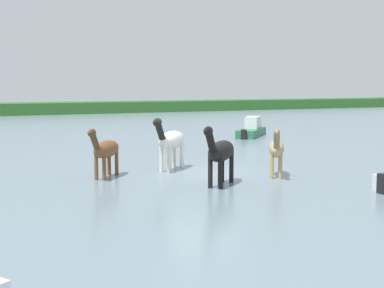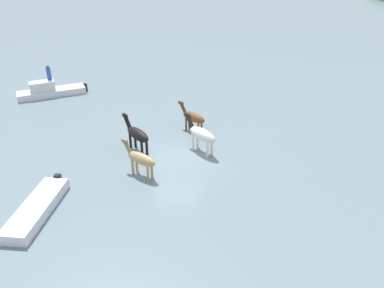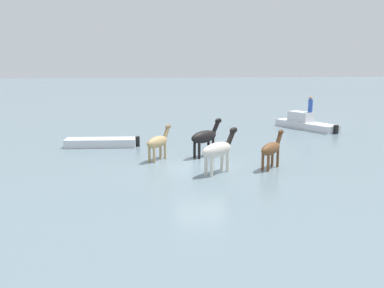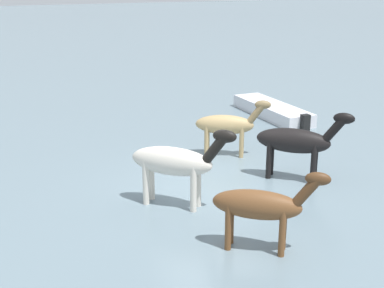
{
  "view_description": "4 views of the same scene",
  "coord_description": "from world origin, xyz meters",
  "px_view_note": "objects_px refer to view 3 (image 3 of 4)",
  "views": [
    {
      "loc": [
        -8.65,
        -17.03,
        3.09
      ],
      "look_at": [
        -0.64,
        -0.51,
        1.13
      ],
      "focal_mm": 52.21,
      "sensor_mm": 36.0,
      "label": 1
    },
    {
      "loc": [
        17.45,
        1.77,
        9.79
      ],
      "look_at": [
        -0.09,
        0.82,
        0.74
      ],
      "focal_mm": 34.75,
      "sensor_mm": 36.0,
      "label": 2
    },
    {
      "loc": [
        2.59,
        20.58,
        5.16
      ],
      "look_at": [
        0.42,
        -0.02,
        1.1
      ],
      "focal_mm": 41.73,
      "sensor_mm": 36.0,
      "label": 3
    },
    {
      "loc": [
        -10.87,
        5.94,
        5.11
      ],
      "look_at": [
        0.09,
        0.52,
        1.19
      ],
      "focal_mm": 49.16,
      "sensor_mm": 36.0,
      "label": 4
    }
  ],
  "objects_px": {
    "boat_skiff_near": "(305,124)",
    "person_helmsman_aft": "(310,105)",
    "horse_chestnut_trailing": "(205,137)",
    "horse_dark_mare": "(271,149)",
    "boat_tender_starboard": "(101,144)",
    "horse_dun_straggler": "(218,150)",
    "horse_pinto_flank": "(158,142)"
  },
  "relations": [
    {
      "from": "boat_skiff_near",
      "to": "person_helmsman_aft",
      "type": "xyz_separation_m",
      "value": [
        -0.29,
        0.02,
        1.43
      ]
    },
    {
      "from": "horse_chestnut_trailing",
      "to": "horse_dark_mare",
      "type": "distance_m",
      "value": 3.99
    },
    {
      "from": "boat_skiff_near",
      "to": "person_helmsman_aft",
      "type": "relative_size",
      "value": 4.2
    },
    {
      "from": "horse_chestnut_trailing",
      "to": "person_helmsman_aft",
      "type": "xyz_separation_m",
      "value": [
        -8.82,
        -8.34,
        0.7
      ]
    },
    {
      "from": "horse_dark_mare",
      "to": "boat_skiff_near",
      "type": "xyz_separation_m",
      "value": [
        -5.79,
        -11.26,
        -0.63
      ]
    },
    {
      "from": "boat_tender_starboard",
      "to": "person_helmsman_aft",
      "type": "bearing_deg",
      "value": -157.81
    },
    {
      "from": "horse_dark_mare",
      "to": "horse_dun_straggler",
      "type": "bearing_deg",
      "value": 143.6
    },
    {
      "from": "horse_dun_straggler",
      "to": "person_helmsman_aft",
      "type": "height_order",
      "value": "person_helmsman_aft"
    },
    {
      "from": "horse_dark_mare",
      "to": "boat_skiff_near",
      "type": "bearing_deg",
      "value": 13.59
    },
    {
      "from": "horse_dun_straggler",
      "to": "horse_chestnut_trailing",
      "type": "height_order",
      "value": "horse_dun_straggler"
    },
    {
      "from": "horse_dun_straggler",
      "to": "person_helmsman_aft",
      "type": "relative_size",
      "value": 1.76
    },
    {
      "from": "horse_pinto_flank",
      "to": "person_helmsman_aft",
      "type": "distance_m",
      "value": 14.45
    },
    {
      "from": "horse_dun_straggler",
      "to": "boat_tender_starboard",
      "type": "height_order",
      "value": "horse_dun_straggler"
    },
    {
      "from": "boat_tender_starboard",
      "to": "person_helmsman_aft",
      "type": "distance_m",
      "value": 15.46
    },
    {
      "from": "horse_dark_mare",
      "to": "boat_tender_starboard",
      "type": "distance_m",
      "value": 10.44
    },
    {
      "from": "boat_tender_starboard",
      "to": "horse_dark_mare",
      "type": "bearing_deg",
      "value": 146.73
    },
    {
      "from": "person_helmsman_aft",
      "to": "boat_tender_starboard",
      "type": "bearing_deg",
      "value": 19.43
    },
    {
      "from": "horse_chestnut_trailing",
      "to": "person_helmsman_aft",
      "type": "height_order",
      "value": "person_helmsman_aft"
    },
    {
      "from": "horse_dun_straggler",
      "to": "boat_skiff_near",
      "type": "distance_m",
      "value": 14.55
    },
    {
      "from": "horse_chestnut_trailing",
      "to": "boat_tender_starboard",
      "type": "relative_size",
      "value": 0.47
    },
    {
      "from": "horse_pinto_flank",
      "to": "boat_tender_starboard",
      "type": "height_order",
      "value": "horse_pinto_flank"
    },
    {
      "from": "horse_pinto_flank",
      "to": "boat_skiff_near",
      "type": "distance_m",
      "value": 14.23
    },
    {
      "from": "horse_pinto_flank",
      "to": "person_helmsman_aft",
      "type": "height_order",
      "value": "person_helmsman_aft"
    },
    {
      "from": "boat_skiff_near",
      "to": "horse_dark_mare",
      "type": "bearing_deg",
      "value": 124.17
    },
    {
      "from": "boat_skiff_near",
      "to": "person_helmsman_aft",
      "type": "distance_m",
      "value": 1.46
    },
    {
      "from": "horse_pinto_flank",
      "to": "person_helmsman_aft",
      "type": "bearing_deg",
      "value": -17.36
    },
    {
      "from": "horse_chestnut_trailing",
      "to": "boat_tender_starboard",
      "type": "xyz_separation_m",
      "value": [
        5.68,
        -3.23,
        -0.89
      ]
    },
    {
      "from": "horse_pinto_flank",
      "to": "boat_skiff_near",
      "type": "relative_size",
      "value": 0.4
    },
    {
      "from": "boat_tender_starboard",
      "to": "horse_chestnut_trailing",
      "type": "bearing_deg",
      "value": 153.16
    },
    {
      "from": "horse_dun_straggler",
      "to": "horse_dark_mare",
      "type": "bearing_deg",
      "value": -30.64
    },
    {
      "from": "horse_pinto_flank",
      "to": "horse_dark_mare",
      "type": "relative_size",
      "value": 1.06
    },
    {
      "from": "person_helmsman_aft",
      "to": "horse_chestnut_trailing",
      "type": "bearing_deg",
      "value": 43.4
    }
  ]
}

